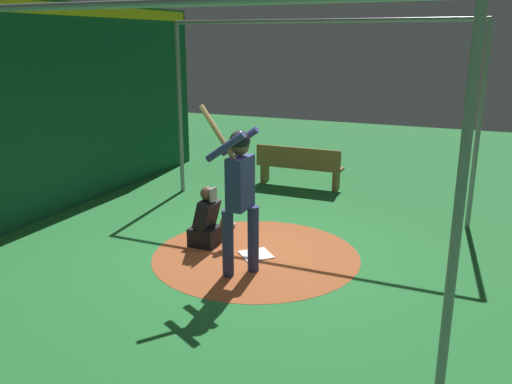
{
  "coord_description": "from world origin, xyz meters",
  "views": [
    {
      "loc": [
        2.86,
        -6.55,
        3.01
      ],
      "look_at": [
        0.0,
        0.0,
        0.95
      ],
      "focal_mm": 37.47,
      "sensor_mm": 36.0,
      "label": 1
    }
  ],
  "objects_px": {
    "batter": "(239,188)",
    "baseball_0": "(251,231)",
    "home_plate": "(256,254)",
    "baseball_2": "(234,225)",
    "baseball_1": "(231,251)",
    "bench": "(299,166)",
    "catcher": "(207,223)"
  },
  "relations": [
    {
      "from": "catcher",
      "to": "bench",
      "type": "relative_size",
      "value": 0.5
    },
    {
      "from": "batter",
      "to": "baseball_0",
      "type": "distance_m",
      "value": 1.89
    },
    {
      "from": "bench",
      "to": "baseball_2",
      "type": "distance_m",
      "value": 2.88
    },
    {
      "from": "bench",
      "to": "batter",
      "type": "bearing_deg",
      "value": -80.78
    },
    {
      "from": "baseball_1",
      "to": "catcher",
      "type": "bearing_deg",
      "value": 161.8
    },
    {
      "from": "batter",
      "to": "baseball_1",
      "type": "height_order",
      "value": "batter"
    },
    {
      "from": "bench",
      "to": "baseball_1",
      "type": "relative_size",
      "value": 24.72
    },
    {
      "from": "batter",
      "to": "catcher",
      "type": "distance_m",
      "value": 1.4
    },
    {
      "from": "home_plate",
      "to": "batter",
      "type": "distance_m",
      "value": 1.33
    },
    {
      "from": "bench",
      "to": "baseball_0",
      "type": "relative_size",
      "value": 24.72
    },
    {
      "from": "bench",
      "to": "baseball_2",
      "type": "xyz_separation_m",
      "value": [
        -0.14,
        -2.85,
        -0.41
      ]
    },
    {
      "from": "catcher",
      "to": "bench",
      "type": "distance_m",
      "value": 3.72
    },
    {
      "from": "home_plate",
      "to": "bench",
      "type": "xyz_separation_m",
      "value": [
        -0.67,
        3.79,
        0.44
      ]
    },
    {
      "from": "baseball_0",
      "to": "baseball_2",
      "type": "height_order",
      "value": "same"
    },
    {
      "from": "batter",
      "to": "baseball_1",
      "type": "xyz_separation_m",
      "value": [
        -0.4,
        0.56,
        -1.14
      ]
    },
    {
      "from": "baseball_0",
      "to": "baseball_2",
      "type": "relative_size",
      "value": 1.0
    },
    {
      "from": "home_plate",
      "to": "baseball_1",
      "type": "distance_m",
      "value": 0.37
    },
    {
      "from": "batter",
      "to": "catcher",
      "type": "bearing_deg",
      "value": 140.68
    },
    {
      "from": "home_plate",
      "to": "baseball_1",
      "type": "xyz_separation_m",
      "value": [
        -0.36,
        -0.08,
        0.03
      ]
    },
    {
      "from": "bench",
      "to": "baseball_0",
      "type": "height_order",
      "value": "bench"
    },
    {
      "from": "catcher",
      "to": "baseball_1",
      "type": "distance_m",
      "value": 0.59
    },
    {
      "from": "baseball_2",
      "to": "catcher",
      "type": "bearing_deg",
      "value": -90.88
    },
    {
      "from": "bench",
      "to": "baseball_1",
      "type": "xyz_separation_m",
      "value": [
        0.32,
        -3.87,
        -0.41
      ]
    },
    {
      "from": "home_plate",
      "to": "baseball_0",
      "type": "xyz_separation_m",
      "value": [
        -0.43,
        0.79,
        0.03
      ]
    },
    {
      "from": "bench",
      "to": "baseball_2",
      "type": "height_order",
      "value": "bench"
    },
    {
      "from": "bench",
      "to": "baseball_0",
      "type": "distance_m",
      "value": 3.04
    },
    {
      "from": "baseball_2",
      "to": "baseball_1",
      "type": "bearing_deg",
      "value": -66.0
    },
    {
      "from": "baseball_0",
      "to": "baseball_1",
      "type": "relative_size",
      "value": 1.0
    },
    {
      "from": "batter",
      "to": "baseball_2",
      "type": "xyz_separation_m",
      "value": [
        -0.86,
        1.58,
        -1.14
      ]
    },
    {
      "from": "home_plate",
      "to": "baseball_2",
      "type": "distance_m",
      "value": 1.25
    },
    {
      "from": "home_plate",
      "to": "baseball_2",
      "type": "relative_size",
      "value": 5.68
    },
    {
      "from": "home_plate",
      "to": "batter",
      "type": "bearing_deg",
      "value": -85.83
    }
  ]
}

